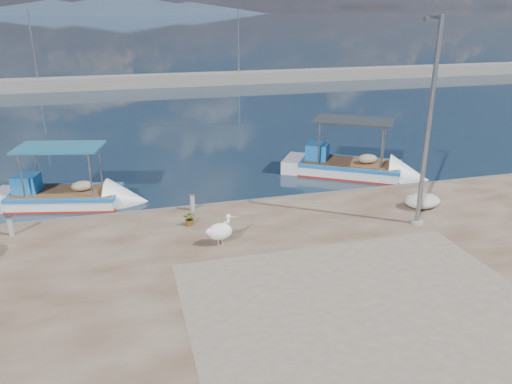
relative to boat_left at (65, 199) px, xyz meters
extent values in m
plane|color=#162635|center=(7.11, -7.85, -0.23)|extent=(1400.00, 1400.00, 0.00)
cube|color=gray|center=(8.11, -10.85, 0.28)|extent=(9.00, 7.00, 0.01)
cube|color=gray|center=(7.11, 32.15, 0.37)|extent=(120.00, 2.20, 1.20)
cylinder|color=gray|center=(-4.89, 32.15, 3.77)|extent=(0.16, 0.16, 7.00)
cylinder|color=gray|center=(15.11, 32.15, 3.77)|extent=(0.16, 0.16, 7.00)
cone|color=#28384C|center=(-62.89, 642.15, 7.77)|extent=(220.00, 220.00, 16.00)
cone|color=#28384C|center=(17.11, 642.15, 10.77)|extent=(280.00, 280.00, 22.00)
cone|color=#28384C|center=(97.11, 642.15, 6.77)|extent=(200.00, 200.00, 14.00)
cube|color=white|center=(0.06, -0.01, -0.15)|extent=(6.33, 3.27, 0.99)
cube|color=#1C69B7|center=(0.06, -0.01, 0.29)|extent=(4.69, 2.96, 0.15)
cube|color=maroon|center=(0.06, -0.01, -0.21)|extent=(4.69, 2.94, 0.12)
cube|color=#1C69B7|center=(-1.41, 0.32, 0.71)|extent=(1.12, 1.12, 0.73)
cube|color=#1B536F|center=(0.06, -0.01, 2.22)|extent=(3.66, 2.57, 0.08)
cube|color=white|center=(13.11, 0.48, -0.14)|extent=(6.72, 5.38, 1.08)
cube|color=#1C69B7|center=(13.11, 0.48, 0.34)|extent=(5.20, 4.44, 0.16)
cube|color=maroon|center=(13.11, 0.48, -0.20)|extent=(5.19, 4.42, 0.14)
cube|color=#1C69B7|center=(11.72, 1.37, 0.80)|extent=(1.41, 1.41, 0.80)
cube|color=#1F2528|center=(13.11, 0.48, 2.45)|extent=(4.16, 3.69, 0.09)
cylinder|color=tan|center=(5.21, -6.39, 0.40)|extent=(0.03, 0.03, 0.26)
cylinder|color=tan|center=(5.34, -6.38, 0.40)|extent=(0.03, 0.03, 0.26)
ellipsoid|color=white|center=(5.28, -6.38, 0.74)|extent=(0.80, 0.51, 0.56)
cylinder|color=white|center=(5.52, -6.38, 1.03)|extent=(0.19, 0.11, 0.48)
sphere|color=white|center=(5.56, -6.38, 1.23)|extent=(0.16, 0.16, 0.16)
cone|color=#D88154|center=(5.75, -6.37, 1.19)|extent=(0.38, 0.09, 0.12)
cylinder|color=gray|center=(12.35, -6.55, 3.77)|extent=(0.16, 0.16, 7.00)
cylinder|color=gray|center=(12.35, -6.55, 0.32)|extent=(0.44, 0.44, 0.10)
cube|color=gray|center=(12.35, -5.90, 7.12)|extent=(0.35, 0.18, 0.12)
cylinder|color=gray|center=(4.85, -3.25, 0.60)|extent=(0.17, 0.17, 0.66)
cylinder|color=gray|center=(4.85, -3.25, 0.93)|extent=(0.23, 0.23, 0.06)
cylinder|color=gray|center=(-1.34, -3.84, 0.60)|extent=(0.17, 0.17, 0.66)
cylinder|color=gray|center=(-1.34, -3.84, 0.93)|extent=(0.23, 0.23, 0.06)
imported|color=#33722D|center=(4.56, -4.60, 0.54)|extent=(0.57, 0.53, 0.53)
ellipsoid|color=beige|center=(13.35, -5.27, 0.54)|extent=(1.42, 1.07, 0.53)
camera|label=1|loc=(2.56, -20.66, 7.47)|focal=35.00mm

